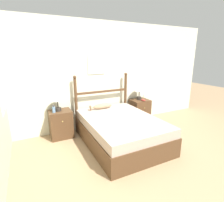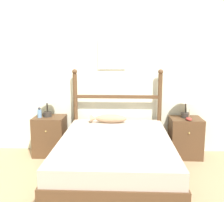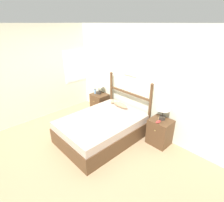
{
  "view_description": "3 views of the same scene",
  "coord_description": "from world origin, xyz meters",
  "px_view_note": "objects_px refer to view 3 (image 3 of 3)",
  "views": [
    {
      "loc": [
        -1.7,
        -2.24,
        1.8
      ],
      "look_at": [
        -0.09,
        0.99,
        0.82
      ],
      "focal_mm": 28.0,
      "sensor_mm": 36.0,
      "label": 1
    },
    {
      "loc": [
        0.03,
        -2.43,
        1.56
      ],
      "look_at": [
        -0.12,
        1.09,
        0.93
      ],
      "focal_mm": 42.0,
      "sensor_mm": 36.0,
      "label": 2
    },
    {
      "loc": [
        2.63,
        -1.6,
        2.56
      ],
      "look_at": [
        -0.1,
        1.01,
        0.86
      ],
      "focal_mm": 28.0,
      "sensor_mm": 36.0,
      "label": 3
    }
  ],
  "objects_px": {
    "table_lamp_right": "(164,107)",
    "fish_pillow": "(120,105)",
    "nightstand_left": "(100,103)",
    "model_boat": "(158,122)",
    "table_lamp_left": "(99,84)",
    "bottle": "(95,91)",
    "nightstand_right": "(160,132)",
    "bed": "(102,128)"
  },
  "relations": [
    {
      "from": "table_lamp_right",
      "to": "fish_pillow",
      "type": "height_order",
      "value": "table_lamp_right"
    },
    {
      "from": "nightstand_left",
      "to": "model_boat",
      "type": "bearing_deg",
      "value": -3.55
    },
    {
      "from": "table_lamp_left",
      "to": "bottle",
      "type": "relative_size",
      "value": 2.46
    },
    {
      "from": "nightstand_right",
      "to": "table_lamp_left",
      "type": "height_order",
      "value": "table_lamp_left"
    },
    {
      "from": "nightstand_right",
      "to": "model_boat",
      "type": "bearing_deg",
      "value": -87.15
    },
    {
      "from": "table_lamp_left",
      "to": "model_boat",
      "type": "distance_m",
      "value": 2.16
    },
    {
      "from": "table_lamp_left",
      "to": "bottle",
      "type": "bearing_deg",
      "value": -145.5
    },
    {
      "from": "table_lamp_right",
      "to": "fish_pillow",
      "type": "relative_size",
      "value": 0.74
    },
    {
      "from": "bed",
      "to": "bottle",
      "type": "distance_m",
      "value": 1.46
    },
    {
      "from": "table_lamp_right",
      "to": "model_boat",
      "type": "height_order",
      "value": "table_lamp_right"
    },
    {
      "from": "table_lamp_left",
      "to": "fish_pillow",
      "type": "xyz_separation_m",
      "value": [
        0.96,
        -0.11,
        -0.29
      ]
    },
    {
      "from": "bed",
      "to": "model_boat",
      "type": "xyz_separation_m",
      "value": [
        1.06,
        0.69,
        0.36
      ]
    },
    {
      "from": "bed",
      "to": "table_lamp_right",
      "type": "height_order",
      "value": "table_lamp_right"
    },
    {
      "from": "nightstand_left",
      "to": "nightstand_right",
      "type": "xyz_separation_m",
      "value": [
        2.1,
        0.0,
        0.0
      ]
    },
    {
      "from": "table_lamp_left",
      "to": "table_lamp_right",
      "type": "bearing_deg",
      "value": 0.77
    },
    {
      "from": "nightstand_left",
      "to": "nightstand_right",
      "type": "distance_m",
      "value": 2.1
    },
    {
      "from": "table_lamp_left",
      "to": "table_lamp_right",
      "type": "xyz_separation_m",
      "value": [
        2.12,
        0.03,
        0.0
      ]
    },
    {
      "from": "nightstand_left",
      "to": "table_lamp_right",
      "type": "bearing_deg",
      "value": 1.16
    },
    {
      "from": "bed",
      "to": "bottle",
      "type": "xyz_separation_m",
      "value": [
        -1.18,
        0.76,
        0.41
      ]
    },
    {
      "from": "bottle",
      "to": "fish_pillow",
      "type": "xyz_separation_m",
      "value": [
        1.06,
        -0.04,
        -0.07
      ]
    },
    {
      "from": "nightstand_left",
      "to": "nightstand_right",
      "type": "height_order",
      "value": "same"
    },
    {
      "from": "nightstand_left",
      "to": "model_boat",
      "type": "distance_m",
      "value": 2.14
    },
    {
      "from": "bottle",
      "to": "nightstand_left",
      "type": "bearing_deg",
      "value": 23.13
    },
    {
      "from": "nightstand_left",
      "to": "fish_pillow",
      "type": "relative_size",
      "value": 1.13
    },
    {
      "from": "table_lamp_left",
      "to": "table_lamp_right",
      "type": "height_order",
      "value": "same"
    },
    {
      "from": "table_lamp_right",
      "to": "model_boat",
      "type": "xyz_separation_m",
      "value": [
        0.01,
        -0.17,
        -0.27
      ]
    },
    {
      "from": "bottle",
      "to": "fish_pillow",
      "type": "relative_size",
      "value": 0.3
    },
    {
      "from": "nightstand_left",
      "to": "bottle",
      "type": "distance_m",
      "value": 0.4
    },
    {
      "from": "model_boat",
      "to": "fish_pillow",
      "type": "relative_size",
      "value": 0.3
    },
    {
      "from": "table_lamp_right",
      "to": "model_boat",
      "type": "distance_m",
      "value": 0.32
    },
    {
      "from": "bed",
      "to": "bottle",
      "type": "bearing_deg",
      "value": 147.27
    },
    {
      "from": "table_lamp_right",
      "to": "fish_pillow",
      "type": "xyz_separation_m",
      "value": [
        -1.16,
        -0.14,
        -0.29
      ]
    },
    {
      "from": "bed",
      "to": "model_boat",
      "type": "height_order",
      "value": "model_boat"
    },
    {
      "from": "bottle",
      "to": "model_boat",
      "type": "bearing_deg",
      "value": -1.91
    },
    {
      "from": "model_boat",
      "to": "fish_pillow",
      "type": "xyz_separation_m",
      "value": [
        -1.18,
        0.03,
        -0.02
      ]
    },
    {
      "from": "nightstand_left",
      "to": "model_boat",
      "type": "xyz_separation_m",
      "value": [
        2.11,
        -0.13,
        0.33
      ]
    },
    {
      "from": "nightstand_right",
      "to": "table_lamp_right",
      "type": "relative_size",
      "value": 1.53
    },
    {
      "from": "bed",
      "to": "table_lamp_right",
      "type": "distance_m",
      "value": 1.49
    },
    {
      "from": "model_boat",
      "to": "fish_pillow",
      "type": "height_order",
      "value": "model_boat"
    },
    {
      "from": "nightstand_left",
      "to": "bottle",
      "type": "bearing_deg",
      "value": -156.87
    },
    {
      "from": "model_boat",
      "to": "table_lamp_right",
      "type": "bearing_deg",
      "value": 94.7
    },
    {
      "from": "nightstand_left",
      "to": "fish_pillow",
      "type": "height_order",
      "value": "fish_pillow"
    }
  ]
}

